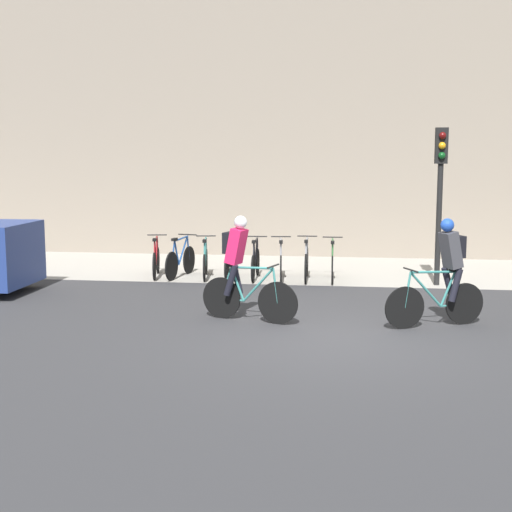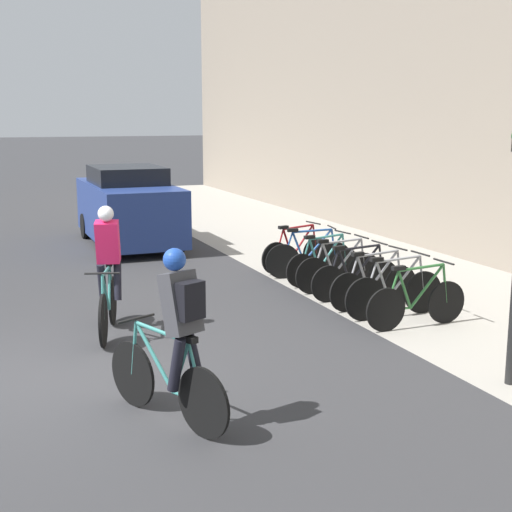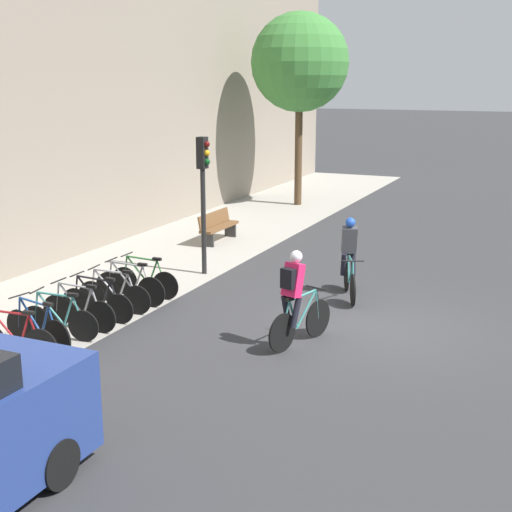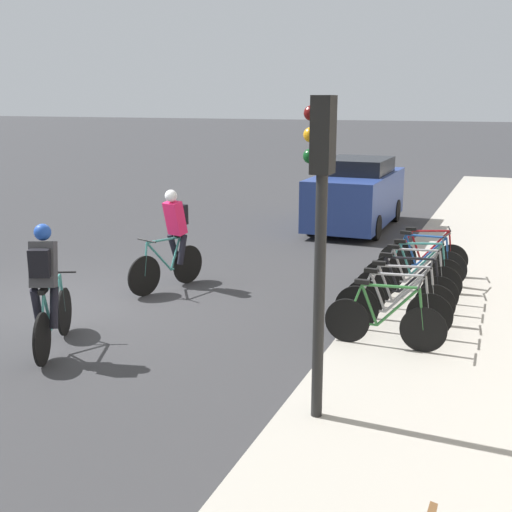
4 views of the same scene
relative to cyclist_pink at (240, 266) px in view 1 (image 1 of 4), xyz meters
The scene contains 14 objects.
ground 2.14m from the cyclist_pink, 33.35° to the right, with size 200.00×200.00×0.00m, color #333335.
kerb_strip 5.99m from the cyclist_pink, 74.26° to the left, with size 44.00×4.50×0.01m, color #A39E93.
building_facade 9.51m from the cyclist_pink, 78.98° to the left, with size 44.00×0.60×10.81m, color gray.
cyclist_pink is the anchor object (origin of this frame).
cyclist_grey 3.42m from the cyclist_pink, ahead, with size 1.67×0.79×1.79m.
parked_bike_0 4.93m from the cyclist_pink, 122.29° to the left, with size 0.47×1.58×0.95m.
parked_bike_1 4.65m from the cyclist_pink, 116.18° to the left, with size 0.46×1.67×0.96m.
parked_bike_2 4.42m from the cyclist_pink, 109.29° to the left, with size 0.46×1.60×0.94m.
parked_bike_3 4.27m from the cyclist_pink, 101.81° to the left, with size 0.46×1.68×0.96m.
parked_bike_4 4.19m from the cyclist_pink, 93.89° to the left, with size 0.46×1.68×0.94m.
parked_bike_5 4.19m from the cyclist_pink, 85.81° to the left, with size 0.46×1.68×0.95m.
parked_bike_6 4.27m from the cyclist_pink, 77.92° to the left, with size 0.46×1.72×0.97m.
parked_bike_7 4.43m from the cyclist_pink, 70.45° to the left, with size 0.46×1.69×0.95m.
traffic_light_pole 5.56m from the cyclist_pink, 45.77° to the left, with size 0.26×0.30×3.39m.
Camera 1 is at (0.20, -10.77, 2.80)m, focal length 50.00 mm.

